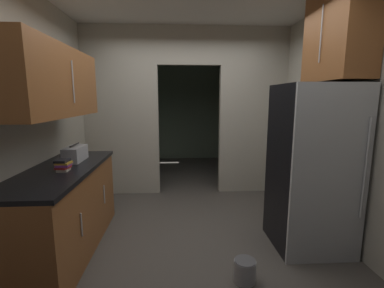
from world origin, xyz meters
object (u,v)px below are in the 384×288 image
at_px(boombox, 75,154).
at_px(paint_can, 245,271).
at_px(book_stack, 63,165).
at_px(refrigerator, 312,168).

relative_size(boombox, paint_can, 1.84).
distance_m(boombox, book_stack, 0.42).
xyz_separation_m(boombox, paint_can, (1.72, -0.90, -0.88)).
height_order(refrigerator, book_stack, refrigerator).
relative_size(boombox, book_stack, 2.41).
bearing_deg(refrigerator, paint_can, -146.45).
bearing_deg(book_stack, refrigerator, 1.52).
bearing_deg(book_stack, paint_can, -16.08).
bearing_deg(boombox, book_stack, -84.42).
relative_size(refrigerator, boombox, 4.77).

